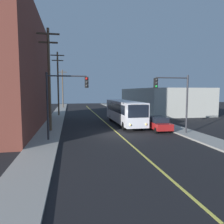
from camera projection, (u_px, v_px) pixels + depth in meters
ground_plane at (120, 135)px, 21.77m from camera, size 120.00×120.00×0.00m
sidewalk_left at (54, 122)px, 30.11m from camera, size 2.50×90.00×0.15m
sidewalk_right at (150, 120)px, 32.94m from camera, size 2.50×90.00×0.15m
lane_stripe_center at (100, 118)px, 36.41m from camera, size 0.16×60.00×0.01m
building_right_warehouse at (160, 100)px, 46.20m from camera, size 12.00×21.90×5.12m
city_bus at (124, 111)px, 28.58m from camera, size 2.65×12.18×3.20m
parked_car_red at (158, 123)px, 24.14m from camera, size 1.93×4.45×1.62m
utility_pole_near at (49, 76)px, 22.89m from camera, size 2.40×0.28×11.05m
utility_pole_mid at (58, 81)px, 38.15m from camera, size 2.40×0.28×11.39m
utility_pole_far at (63, 87)px, 57.37m from camera, size 2.40×0.28×10.19m
traffic_signal_left_corner at (65, 93)px, 18.93m from camera, size 3.75×0.48×6.00m
traffic_signal_right_corner at (174, 93)px, 21.47m from camera, size 3.75×0.48×6.00m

